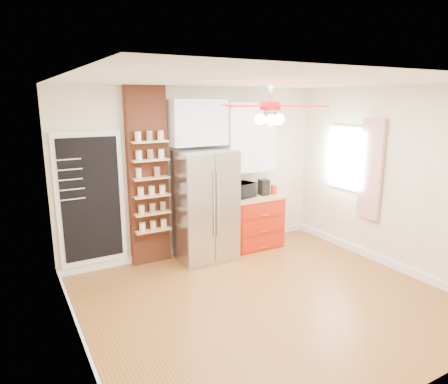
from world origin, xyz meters
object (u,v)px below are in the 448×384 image
red_cabinet (253,221)px  canister_left (274,190)px  coffee_maker (264,187)px  pantry_jar_oats (139,173)px  toaster_oven (241,190)px  fridge (204,205)px  ceiling_fan (270,106)px

red_cabinet → canister_left: (0.37, -0.07, 0.52)m
coffee_maker → canister_left: 0.20m
pantry_jar_oats → red_cabinet: bearing=-3.8°
coffee_maker → pantry_jar_oats: pantry_jar_oats is taller
canister_left → toaster_oven: bearing=173.9°
toaster_oven → pantry_jar_oats: pantry_jar_oats is taller
coffee_maker → pantry_jar_oats: size_ratio=1.86×
canister_left → red_cabinet: bearing=169.9°
fridge → coffee_maker: bearing=1.7°
coffee_maker → toaster_oven: bearing=-177.2°
ceiling_fan → red_cabinet: bearing=61.3°
canister_left → fridge: bearing=179.3°
pantry_jar_oats → canister_left: bearing=-4.8°
red_cabinet → pantry_jar_oats: size_ratio=6.57×
fridge → toaster_oven: 0.73m
toaster_oven → canister_left: (0.62, -0.07, -0.05)m
ceiling_fan → pantry_jar_oats: size_ratio=9.79×
fridge → red_cabinet: 1.06m
red_cabinet → coffee_maker: 0.61m
toaster_oven → pantry_jar_oats: bearing=161.1°
fridge → canister_left: (1.34, -0.02, 0.10)m
coffee_maker → pantry_jar_oats: bearing=-179.0°
canister_left → pantry_jar_oats: 2.37m
ceiling_fan → coffee_maker: ceiling_fan is taller
red_cabinet → ceiling_fan: size_ratio=0.67×
fridge → pantry_jar_oats: fridge is taller
toaster_oven → canister_left: size_ratio=2.91×
pantry_jar_oats → ceiling_fan: bearing=-60.4°
red_cabinet → ceiling_fan: (-0.92, -1.68, 1.97)m
coffee_maker → pantry_jar_oats: 2.18m
toaster_oven → coffee_maker: coffee_maker is taller
ceiling_fan → pantry_jar_oats: (-1.03, 1.81, -0.98)m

